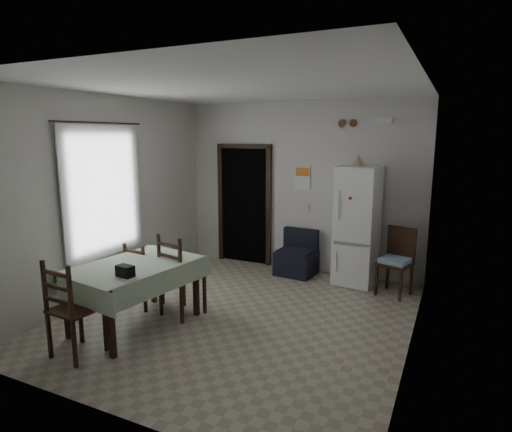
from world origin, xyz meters
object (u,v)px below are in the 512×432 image
at_px(navy_seat, 296,253).
at_px(dining_chair_far_right, 182,275).
at_px(fridge, 357,226).
at_px(dining_chair_far_left, 144,274).
at_px(corner_chair, 395,262).
at_px(dining_chair_near_head, 76,307).
at_px(dining_table, 135,295).

relative_size(navy_seat, dining_chair_far_right, 0.69).
height_order(fridge, dining_chair_far_left, fridge).
distance_m(dining_chair_far_left, dining_chair_far_right, 0.65).
height_order(dining_chair_far_left, dining_chair_far_right, dining_chair_far_right).
bearing_deg(corner_chair, dining_chair_near_head, -114.20).
xyz_separation_m(fridge, dining_chair_far_left, (-2.42, -2.18, -0.48)).
relative_size(fridge, dining_table, 1.22).
relative_size(navy_seat, dining_chair_far_left, 0.83).
height_order(fridge, dining_chair_near_head, fridge).
bearing_deg(corner_chair, navy_seat, -173.29).
bearing_deg(navy_seat, dining_chair_far_right, -104.95).
distance_m(dining_chair_far_left, dining_chair_near_head, 1.40).
xyz_separation_m(fridge, corner_chair, (0.63, -0.28, -0.43)).
relative_size(fridge, dining_chair_far_left, 2.06).
height_order(navy_seat, dining_chair_near_head, dining_chair_near_head).
height_order(fridge, dining_table, fridge).
distance_m(navy_seat, dining_chair_far_right, 2.34).
relative_size(navy_seat, corner_chair, 0.75).
distance_m(dining_table, dining_chair_near_head, 0.83).
xyz_separation_m(navy_seat, dining_table, (-1.10, -2.74, 0.02)).
distance_m(navy_seat, dining_chair_near_head, 3.75).
xyz_separation_m(dining_table, dining_chair_far_right, (0.32, 0.54, 0.15)).
distance_m(fridge, dining_chair_near_head, 4.19).
distance_m(fridge, corner_chair, 0.82).
xyz_separation_m(fridge, dining_chair_far_right, (-1.78, -2.20, -0.39)).
relative_size(navy_seat, dining_table, 0.49).
distance_m(corner_chair, dining_chair_near_head, 4.32).
bearing_deg(dining_table, dining_chair_far_right, 68.20).
xyz_separation_m(navy_seat, corner_chair, (1.63, -0.28, 0.12)).
distance_m(fridge, dining_chair_far_right, 2.85).
xyz_separation_m(corner_chair, dining_chair_far_right, (-2.41, -1.92, 0.05)).
height_order(dining_table, dining_chair_far_right, dining_chair_far_right).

